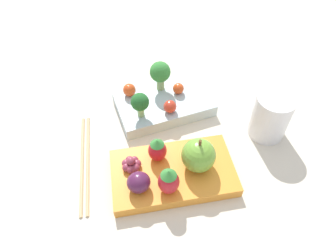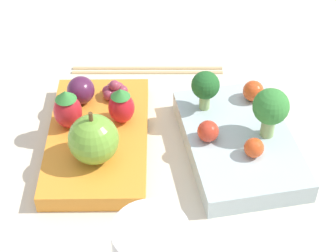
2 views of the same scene
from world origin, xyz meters
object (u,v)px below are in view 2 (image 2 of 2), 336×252
(broccoli_floret_0, at_px, (205,86))
(strawberry_0, at_px, (121,106))
(strawberry_1, at_px, (67,109))
(cherry_tomato_0, at_px, (254,148))
(cherry_tomato_1, at_px, (208,131))
(broccoli_floret_1, at_px, (271,109))
(bento_box_fruit, at_px, (98,139))
(grape_cluster, at_px, (115,91))
(chopsticks_pair, at_px, (148,69))
(bento_box_savoury, at_px, (239,143))
(apple, at_px, (94,139))
(plum, at_px, (81,90))
(cherry_tomato_2, at_px, (253,91))

(broccoli_floret_0, distance_m, strawberry_0, 0.10)
(strawberry_0, height_order, strawberry_1, strawberry_1)
(cherry_tomato_0, height_order, cherry_tomato_1, cherry_tomato_1)
(broccoli_floret_1, bearing_deg, bento_box_fruit, -94.64)
(grape_cluster, distance_m, chopsticks_pair, 0.09)
(broccoli_floret_1, height_order, cherry_tomato_1, broccoli_floret_1)
(cherry_tomato_1, bearing_deg, bento_box_savoury, 97.74)
(broccoli_floret_0, height_order, apple, apple)
(cherry_tomato_0, distance_m, strawberry_0, 0.16)
(strawberry_1, bearing_deg, chopsticks_pair, 145.23)
(strawberry_0, bearing_deg, cherry_tomato_1, 67.48)
(cherry_tomato_0, relative_size, plum, 0.61)
(bento_box_savoury, height_order, chopsticks_pair, bento_box_savoury)
(apple, relative_size, chopsticks_pair, 0.32)
(grape_cluster, bearing_deg, plum, -79.82)
(broccoli_floret_0, relative_size, chopsticks_pair, 0.25)
(bento_box_fruit, distance_m, grape_cluster, 0.07)
(cherry_tomato_0, relative_size, grape_cluster, 0.69)
(cherry_tomato_0, bearing_deg, strawberry_0, -114.69)
(bento_box_fruit, bearing_deg, strawberry_0, 126.26)
(chopsticks_pair, bearing_deg, bento_box_fruit, -21.66)
(bento_box_fruit, xyz_separation_m, plum, (-0.06, -0.02, 0.03))
(bento_box_savoury, height_order, cherry_tomato_2, cherry_tomato_2)
(cherry_tomato_1, distance_m, plum, 0.17)
(broccoli_floret_1, relative_size, grape_cluster, 1.94)
(bento_box_fruit, xyz_separation_m, strawberry_0, (-0.02, 0.03, 0.03))
(bento_box_savoury, bearing_deg, broccoli_floret_1, 88.46)
(bento_box_savoury, relative_size, apple, 3.07)
(bento_box_savoury, bearing_deg, strawberry_1, -98.38)
(broccoli_floret_1, bearing_deg, grape_cluster, -114.79)
(broccoli_floret_1, xyz_separation_m, grape_cluster, (-0.08, -0.18, -0.04))
(broccoli_floret_0, bearing_deg, apple, -58.84)
(cherry_tomato_2, height_order, strawberry_1, strawberry_1)
(cherry_tomato_2, bearing_deg, broccoli_floret_0, -76.35)
(bento_box_savoury, height_order, cherry_tomato_1, cherry_tomato_1)
(apple, xyz_separation_m, grape_cluster, (-0.11, 0.02, -0.02))
(cherry_tomato_1, xyz_separation_m, chopsticks_pair, (-0.17, -0.07, -0.04))
(apple, xyz_separation_m, plum, (-0.10, -0.02, -0.01))
(apple, height_order, plum, apple)
(cherry_tomato_0, distance_m, chopsticks_pair, 0.23)
(strawberry_0, height_order, chopsticks_pair, strawberry_0)
(bento_box_savoury, distance_m, bento_box_fruit, 0.17)
(bento_box_fruit, xyz_separation_m, cherry_tomato_1, (0.02, 0.13, 0.03))
(apple, bearing_deg, broccoli_floret_1, 97.38)
(grape_cluster, bearing_deg, cherry_tomato_1, 51.66)
(cherry_tomato_2, distance_m, apple, 0.21)
(broccoli_floret_1, height_order, strawberry_0, broccoli_floret_1)
(strawberry_0, bearing_deg, strawberry_1, -83.86)
(broccoli_floret_1, height_order, plum, broccoli_floret_1)
(plum, bearing_deg, strawberry_0, 53.43)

